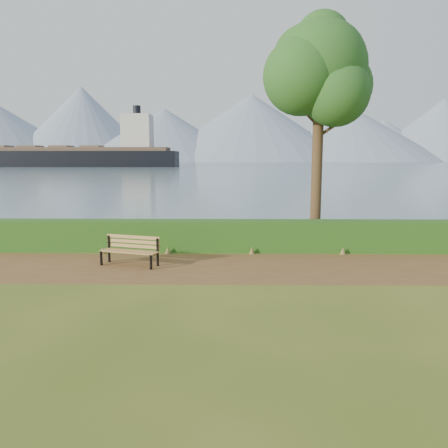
{
  "coord_description": "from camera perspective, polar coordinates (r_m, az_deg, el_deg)",
  "views": [
    {
      "loc": [
        0.92,
        -11.62,
        3.03
      ],
      "look_at": [
        0.72,
        1.2,
        1.1
      ],
      "focal_mm": 35.0,
      "sensor_mm": 36.0,
      "label": 1
    }
  ],
  "objects": [
    {
      "name": "water",
      "position": [
        271.64,
        0.71,
        7.94
      ],
      "size": [
        700.0,
        510.0,
        0.0
      ],
      "primitive_type": "cube",
      "color": "#405867",
      "rests_on": "ground"
    },
    {
      "name": "mountains",
      "position": [
        418.52,
        -0.5,
        11.95
      ],
      "size": [
        585.0,
        190.0,
        70.0
      ],
      "color": "slate",
      "rests_on": "ground"
    },
    {
      "name": "tree",
      "position": [
        15.87,
        12.4,
        18.74
      ],
      "size": [
        3.87,
        3.35,
        7.92
      ],
      "rotation": [
        0.0,
        0.0,
        0.27
      ],
      "color": "#3D2619",
      "rests_on": "ground"
    },
    {
      "name": "path",
      "position": [
        12.33,
        -3.43,
        -5.66
      ],
      "size": [
        40.0,
        3.4,
        0.01
      ],
      "primitive_type": "cube",
      "color": "brown",
      "rests_on": "ground"
    },
    {
      "name": "hedge",
      "position": [
        14.47,
        -2.76,
        -1.52
      ],
      "size": [
        32.0,
        0.85,
        1.0
      ],
      "primitive_type": "cube",
      "color": "#1C4614",
      "rests_on": "ground"
    },
    {
      "name": "ground",
      "position": [
        12.04,
        -3.53,
        -6.03
      ],
      "size": [
        140.0,
        140.0,
        0.0
      ],
      "primitive_type": "plane",
      "color": "#415618",
      "rests_on": "ground"
    },
    {
      "name": "cargo_ship",
      "position": [
        167.47,
        -18.64,
        8.3
      ],
      "size": [
        77.96,
        12.65,
        23.65
      ],
      "rotation": [
        0.0,
        0.0,
        -0.01
      ],
      "color": "black",
      "rests_on": "ground"
    },
    {
      "name": "bench",
      "position": [
        12.73,
        -12.1,
        -3.16
      ],
      "size": [
        1.75,
        0.96,
        0.85
      ],
      "rotation": [
        0.0,
        0.0,
        -0.3
      ],
      "color": "black",
      "rests_on": "ground"
    }
  ]
}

